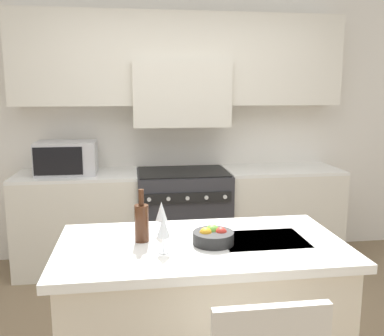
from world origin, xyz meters
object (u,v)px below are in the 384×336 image
Objects in this scene: range_stove at (183,218)px; wine_glass_far at (161,212)px; wine_bottle at (142,222)px; wine_glass_near at (163,228)px; fruit_bowl at (213,236)px; microwave at (67,158)px.

wine_glass_far reaches higher than range_stove.
wine_glass_far is (-0.32, -1.73, 0.57)m from range_stove.
wine_bottle is 1.51× the size of wine_glass_near.
wine_glass_far is at bearing 88.00° from wine_glass_near.
wine_bottle is 0.20m from wine_glass_near.
wine_glass_near is at bearing -60.19° from wine_bottle.
wine_glass_far is 0.87× the size of fruit_bowl.
microwave is (-1.07, 0.02, 0.61)m from range_stove.
range_stove is at bearing 80.53° from wine_glass_near.
microwave is 2.15m from wine_glass_near.
wine_glass_near is at bearing -99.47° from range_stove.
range_stove is at bearing -0.99° from microwave.
fruit_bowl is (0.25, -0.18, -0.09)m from wine_glass_far.
wine_glass_far is (0.75, -1.75, -0.05)m from microwave.
range_stove is 3.32× the size of wine_bottle.
wine_glass_near is 0.87× the size of fruit_bowl.
microwave reaches higher than wine_bottle.
microwave is 2.52× the size of fruit_bowl.
microwave is at bearing 117.42° from fruit_bowl.
fruit_bowl is at bearing -92.12° from range_stove.
range_stove is at bearing 79.38° from wine_glass_far.
range_stove is 5.00× the size of wine_glass_far.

